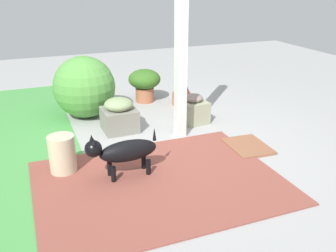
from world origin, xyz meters
The scene contains 11 objects.
ground_plane centered at (0.00, 0.00, 0.00)m, with size 12.00×12.00×0.00m, color #9F9F9E.
brick_path centered at (-0.80, 0.40, 0.01)m, with size 1.80×2.40×0.02m, color brown.
porch_pillar centered at (0.21, -0.26, 1.21)m, with size 0.12×0.12×2.42m, color white.
stone_planter_nearest centered at (0.59, -0.62, 0.18)m, with size 0.41×0.37×0.41m.
stone_planter_mid centered at (0.67, 0.42, 0.21)m, with size 0.44×0.44×0.45m.
round_shrub centered at (1.37, 0.73, 0.44)m, with size 0.88×0.88×0.88m, color #50933F.
terracotta_pot_broad centered at (1.71, -0.28, 0.32)m, with size 0.52×0.52×0.53m.
terracotta_pot_spiky centered at (1.34, -0.77, 0.24)m, with size 0.29×0.29×0.51m.
dog centered at (-0.56, 0.69, 0.29)m, with size 0.22×0.74×0.51m.
ceramic_urn centered at (-0.23, 1.26, 0.21)m, with size 0.28×0.28×0.41m, color beige.
doormat centered at (-0.42, -0.87, 0.01)m, with size 0.57×0.45×0.03m, color brown.
Camera 1 is at (-3.87, 1.52, 1.93)m, focal length 40.16 mm.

